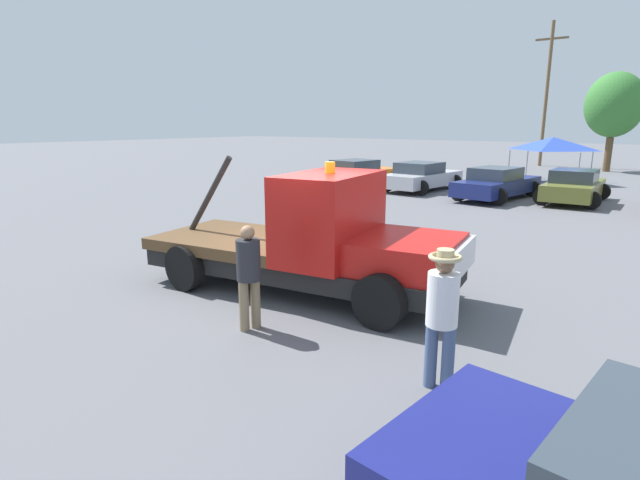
{
  "coord_description": "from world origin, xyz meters",
  "views": [
    {
      "loc": [
        5.91,
        -7.05,
        3.15
      ],
      "look_at": [
        0.5,
        0.0,
        1.05
      ],
      "focal_mm": 28.0,
      "sensor_mm": 36.0,
      "label": 1
    }
  ],
  "objects_px": {
    "person_at_hood": "(249,270)",
    "tree_left": "(614,105)",
    "parked_car_orange": "(357,173)",
    "canopy_tent_blue": "(553,144)",
    "tow_truck": "(317,243)",
    "utility_pole": "(547,91)",
    "parked_car_silver": "(421,177)",
    "person_near_truck": "(442,308)",
    "parked_car_olive": "(574,187)",
    "parked_car_navy": "(497,184)"
  },
  "relations": [
    {
      "from": "parked_car_olive",
      "to": "person_at_hood",
      "type": "bearing_deg",
      "value": 173.59
    },
    {
      "from": "tow_truck",
      "to": "person_at_hood",
      "type": "relative_size",
      "value": 3.81
    },
    {
      "from": "person_near_truck",
      "to": "canopy_tent_blue",
      "type": "distance_m",
      "value": 23.99
    },
    {
      "from": "parked_car_orange",
      "to": "parked_car_silver",
      "type": "relative_size",
      "value": 1.04
    },
    {
      "from": "parked_car_orange",
      "to": "utility_pole",
      "type": "bearing_deg",
      "value": -4.1
    },
    {
      "from": "utility_pole",
      "to": "tree_left",
      "type": "bearing_deg",
      "value": -23.78
    },
    {
      "from": "tow_truck",
      "to": "tree_left",
      "type": "height_order",
      "value": "tree_left"
    },
    {
      "from": "person_near_truck",
      "to": "parked_car_orange",
      "type": "bearing_deg",
      "value": -155.09
    },
    {
      "from": "parked_car_navy",
      "to": "parked_car_olive",
      "type": "bearing_deg",
      "value": -66.3
    },
    {
      "from": "parked_car_olive",
      "to": "canopy_tent_blue",
      "type": "height_order",
      "value": "canopy_tent_blue"
    },
    {
      "from": "parked_car_silver",
      "to": "person_near_truck",
      "type": "bearing_deg",
      "value": -148.76
    },
    {
      "from": "parked_car_olive",
      "to": "utility_pole",
      "type": "distance_m",
      "value": 19.33
    },
    {
      "from": "canopy_tent_blue",
      "to": "tree_left",
      "type": "xyz_separation_m",
      "value": [
        1.41,
        8.93,
        2.17
      ]
    },
    {
      "from": "parked_car_orange",
      "to": "utility_pole",
      "type": "xyz_separation_m",
      "value": [
        4.02,
        18.68,
        4.69
      ]
    },
    {
      "from": "person_at_hood",
      "to": "canopy_tent_blue",
      "type": "bearing_deg",
      "value": -70.73
    },
    {
      "from": "person_at_hood",
      "to": "tree_left",
      "type": "distance_m",
      "value": 32.79
    },
    {
      "from": "person_at_hood",
      "to": "parked_car_orange",
      "type": "distance_m",
      "value": 18.17
    },
    {
      "from": "person_at_hood",
      "to": "canopy_tent_blue",
      "type": "height_order",
      "value": "canopy_tent_blue"
    },
    {
      "from": "tow_truck",
      "to": "parked_car_orange",
      "type": "relative_size",
      "value": 1.27
    },
    {
      "from": "parked_car_silver",
      "to": "tree_left",
      "type": "height_order",
      "value": "tree_left"
    },
    {
      "from": "utility_pole",
      "to": "parked_car_silver",
      "type": "bearing_deg",
      "value": -92.42
    },
    {
      "from": "tow_truck",
      "to": "utility_pole",
      "type": "xyz_separation_m",
      "value": [
        -4.3,
        32.69,
        4.38
      ]
    },
    {
      "from": "utility_pole",
      "to": "parked_car_orange",
      "type": "bearing_deg",
      "value": -102.15
    },
    {
      "from": "person_near_truck",
      "to": "tree_left",
      "type": "height_order",
      "value": "tree_left"
    },
    {
      "from": "tree_left",
      "to": "utility_pole",
      "type": "xyz_separation_m",
      "value": [
        -4.7,
        2.07,
        1.11
      ]
    },
    {
      "from": "parked_car_orange",
      "to": "canopy_tent_blue",
      "type": "distance_m",
      "value": 10.69
    },
    {
      "from": "person_near_truck",
      "to": "parked_car_olive",
      "type": "relative_size",
      "value": 0.4
    },
    {
      "from": "parked_car_navy",
      "to": "tree_left",
      "type": "relative_size",
      "value": 0.8
    },
    {
      "from": "person_near_truck",
      "to": "tree_left",
      "type": "distance_m",
      "value": 32.79
    },
    {
      "from": "parked_car_olive",
      "to": "tree_left",
      "type": "bearing_deg",
      "value": 1.76
    },
    {
      "from": "person_near_truck",
      "to": "canopy_tent_blue",
      "type": "xyz_separation_m",
      "value": [
        -4.34,
        23.57,
        1.03
      ]
    },
    {
      "from": "parked_car_silver",
      "to": "parked_car_navy",
      "type": "height_order",
      "value": "same"
    },
    {
      "from": "person_at_hood",
      "to": "tow_truck",
      "type": "bearing_deg",
      "value": -66.78
    },
    {
      "from": "canopy_tent_blue",
      "to": "tow_truck",
      "type": "bearing_deg",
      "value": -87.33
    },
    {
      "from": "parked_car_olive",
      "to": "tree_left",
      "type": "relative_size",
      "value": 0.69
    },
    {
      "from": "person_at_hood",
      "to": "utility_pole",
      "type": "distance_m",
      "value": 35.26
    },
    {
      "from": "tow_truck",
      "to": "canopy_tent_blue",
      "type": "bearing_deg",
      "value": 83.08
    },
    {
      "from": "parked_car_olive",
      "to": "tow_truck",
      "type": "bearing_deg",
      "value": 172.08
    },
    {
      "from": "parked_car_orange",
      "to": "parked_car_olive",
      "type": "distance_m",
      "value": 9.84
    },
    {
      "from": "person_near_truck",
      "to": "canopy_tent_blue",
      "type": "bearing_deg",
      "value": 179.1
    },
    {
      "from": "parked_car_silver",
      "to": "parked_car_navy",
      "type": "relative_size",
      "value": 0.94
    },
    {
      "from": "tree_left",
      "to": "parked_car_navy",
      "type": "bearing_deg",
      "value": -95.81
    },
    {
      "from": "person_at_hood",
      "to": "tree_left",
      "type": "relative_size",
      "value": 0.26
    },
    {
      "from": "person_at_hood",
      "to": "parked_car_navy",
      "type": "distance_m",
      "value": 16.07
    },
    {
      "from": "tow_truck",
      "to": "canopy_tent_blue",
      "type": "height_order",
      "value": "tow_truck"
    },
    {
      "from": "parked_car_silver",
      "to": "utility_pole",
      "type": "relative_size",
      "value": 0.47
    },
    {
      "from": "utility_pole",
      "to": "parked_car_navy",
      "type": "bearing_deg",
      "value": -80.87
    },
    {
      "from": "person_at_hood",
      "to": "parked_car_silver",
      "type": "height_order",
      "value": "person_at_hood"
    },
    {
      "from": "parked_car_orange",
      "to": "utility_pole",
      "type": "relative_size",
      "value": 0.49
    },
    {
      "from": "tow_truck",
      "to": "parked_car_navy",
      "type": "relative_size",
      "value": 1.25
    }
  ]
}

